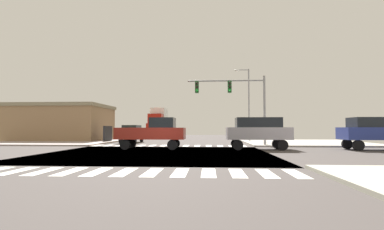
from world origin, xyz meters
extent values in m
cube|color=#433D3B|center=(0.00, 0.00, -0.03)|extent=(14.00, 90.00, 0.05)
cube|color=#433D3B|center=(0.00, 0.00, -0.03)|extent=(90.00, 12.00, 0.05)
cube|color=#A09B91|center=(13.00, 12.00, 0.07)|extent=(12.00, 12.00, 0.14)
cube|color=#A69897|center=(-13.00, 12.00, 0.07)|extent=(12.00, 12.00, 0.14)
cube|color=white|center=(-3.75, -7.30, 0.00)|extent=(0.50, 2.00, 0.01)
cube|color=white|center=(-2.75, -7.30, 0.00)|extent=(0.50, 2.00, 0.01)
cube|color=white|center=(-1.75, -7.30, 0.00)|extent=(0.50, 2.00, 0.01)
cube|color=white|center=(-0.75, -7.30, 0.00)|extent=(0.50, 2.00, 0.01)
cube|color=white|center=(0.25, -7.30, 0.00)|extent=(0.50, 2.00, 0.01)
cube|color=white|center=(1.25, -7.30, 0.00)|extent=(0.50, 2.00, 0.01)
cube|color=white|center=(2.25, -7.30, 0.00)|extent=(0.50, 2.00, 0.01)
cube|color=white|center=(3.25, -7.30, 0.00)|extent=(0.50, 2.00, 0.01)
cube|color=white|center=(4.25, -7.30, 0.00)|extent=(0.50, 2.00, 0.01)
cube|color=white|center=(5.25, -7.30, 0.00)|extent=(0.50, 2.00, 0.01)
cube|color=white|center=(6.25, -7.30, 0.00)|extent=(0.50, 2.00, 0.01)
cube|color=white|center=(-6.75, 7.30, 0.00)|extent=(0.50, 2.00, 0.01)
cube|color=white|center=(-5.75, 7.30, 0.00)|extent=(0.50, 2.00, 0.01)
cube|color=white|center=(-4.75, 7.30, 0.00)|extent=(0.50, 2.00, 0.01)
cube|color=white|center=(-3.75, 7.30, 0.00)|extent=(0.50, 2.00, 0.01)
cube|color=white|center=(-2.75, 7.30, 0.00)|extent=(0.50, 2.00, 0.01)
cube|color=white|center=(-1.75, 7.30, 0.00)|extent=(0.50, 2.00, 0.01)
cube|color=white|center=(-0.75, 7.30, 0.00)|extent=(0.50, 2.00, 0.01)
cube|color=white|center=(0.25, 7.30, 0.00)|extent=(0.50, 2.00, 0.01)
cube|color=white|center=(1.25, 7.30, 0.00)|extent=(0.50, 2.00, 0.01)
cube|color=white|center=(2.25, 7.30, 0.00)|extent=(0.50, 2.00, 0.01)
cube|color=white|center=(3.25, 7.30, 0.00)|extent=(0.50, 2.00, 0.01)
cube|color=white|center=(4.25, 7.30, 0.00)|extent=(0.50, 2.00, 0.01)
cube|color=white|center=(5.25, 7.30, 0.00)|extent=(0.50, 2.00, 0.01)
cube|color=white|center=(6.25, 7.30, 0.00)|extent=(0.50, 2.00, 0.01)
cylinder|color=gray|center=(8.07, 6.92, 3.05)|extent=(0.20, 0.20, 6.10)
cylinder|color=gray|center=(4.76, 6.92, 5.70)|extent=(6.63, 0.14, 0.14)
cube|color=#1E5123|center=(5.09, 6.92, 5.15)|extent=(0.32, 0.40, 1.00)
sphere|color=black|center=(5.09, 6.68, 5.46)|extent=(0.22, 0.22, 0.22)
sphere|color=black|center=(5.09, 6.68, 5.15)|extent=(0.22, 0.22, 0.22)
sphere|color=green|center=(5.09, 6.68, 4.84)|extent=(0.22, 0.22, 0.22)
cube|color=#1E5123|center=(2.24, 6.92, 5.15)|extent=(0.32, 0.40, 1.00)
sphere|color=black|center=(2.24, 6.68, 5.46)|extent=(0.22, 0.22, 0.22)
sphere|color=black|center=(2.24, 6.68, 5.15)|extent=(0.22, 0.22, 0.22)
sphere|color=green|center=(2.24, 6.68, 4.84)|extent=(0.22, 0.22, 0.22)
cylinder|color=gray|center=(7.93, 15.07, 4.22)|extent=(0.16, 0.16, 8.45)
cylinder|color=gray|center=(7.23, 15.07, 8.35)|extent=(1.40, 0.10, 0.10)
ellipsoid|color=silver|center=(6.53, 15.07, 8.30)|extent=(0.60, 0.32, 0.20)
cube|color=#8E6E4E|center=(-17.06, 15.66, 2.00)|extent=(15.27, 7.55, 4.01)
cube|color=gray|center=(-17.06, 15.66, 4.21)|extent=(15.57, 7.85, 0.40)
cube|color=black|center=(-7.92, 12.89, 0.90)|extent=(0.24, 2.20, 1.80)
cylinder|color=black|center=(-4.28, 10.66, 0.34)|extent=(0.26, 0.68, 0.68)
cylinder|color=black|center=(-5.72, 10.66, 0.34)|extent=(0.26, 0.68, 0.68)
cylinder|color=black|center=(-4.28, 13.58, 0.34)|extent=(0.26, 0.68, 0.68)
cylinder|color=black|center=(-5.72, 13.58, 0.34)|extent=(0.26, 0.68, 0.68)
cube|color=gold|center=(-5.00, 12.12, 1.01)|extent=(1.80, 4.30, 0.66)
cube|color=black|center=(-5.00, 12.12, 1.61)|extent=(1.55, 2.24, 0.54)
cylinder|color=black|center=(13.60, 4.28, 0.37)|extent=(0.74, 0.26, 0.74)
cylinder|color=black|center=(13.60, 2.72, 0.37)|extent=(0.74, 0.26, 0.74)
cube|color=navy|center=(15.17, 3.50, 1.18)|extent=(4.60, 1.96, 0.88)
cube|color=black|center=(15.17, 3.50, 1.98)|extent=(3.22, 1.69, 0.72)
cylinder|color=black|center=(8.45, 4.28, 0.37)|extent=(0.74, 0.26, 0.74)
cylinder|color=black|center=(8.45, 2.72, 0.37)|extent=(0.74, 0.26, 0.74)
cylinder|color=black|center=(5.32, 4.28, 0.37)|extent=(0.74, 0.26, 0.74)
cylinder|color=black|center=(5.32, 2.72, 0.37)|extent=(0.74, 0.26, 0.74)
cube|color=#ACA8BB|center=(6.89, 3.50, 1.18)|extent=(4.60, 1.96, 0.88)
cube|color=black|center=(6.89, 3.50, 1.98)|extent=(3.22, 1.69, 0.72)
cylinder|color=black|center=(-4.04, 25.08, 0.40)|extent=(0.26, 0.80, 0.80)
cylinder|color=black|center=(-5.96, 25.08, 0.40)|extent=(0.26, 0.80, 0.80)
cylinder|color=black|center=(-4.04, 29.97, 0.40)|extent=(0.26, 0.80, 0.80)
cylinder|color=black|center=(-5.96, 29.97, 0.40)|extent=(0.26, 0.80, 0.80)
cube|color=#A4190F|center=(-5.00, 27.53, 1.54)|extent=(2.40, 7.20, 1.49)
cube|color=white|center=(-5.00, 28.61, 3.57)|extent=(2.30, 4.18, 2.56)
cube|color=#A4190F|center=(-5.00, 25.37, 3.03)|extent=(2.11, 2.02, 1.49)
cylinder|color=black|center=(0.65, 4.30, 0.37)|extent=(0.74, 0.26, 0.74)
cylinder|color=black|center=(0.65, 2.70, 0.37)|extent=(0.74, 0.26, 0.74)
cylinder|color=black|center=(-2.82, 4.30, 0.37)|extent=(0.74, 0.26, 0.74)
cylinder|color=black|center=(-2.82, 2.70, 0.37)|extent=(0.74, 0.26, 0.74)
cube|color=#A1261D|center=(-1.09, 3.50, 1.17)|extent=(5.10, 2.00, 0.86)
cube|color=black|center=(-0.19, 3.50, 1.97)|extent=(1.78, 1.76, 0.75)
camera|label=1|loc=(3.26, -17.05, 1.57)|focal=25.76mm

